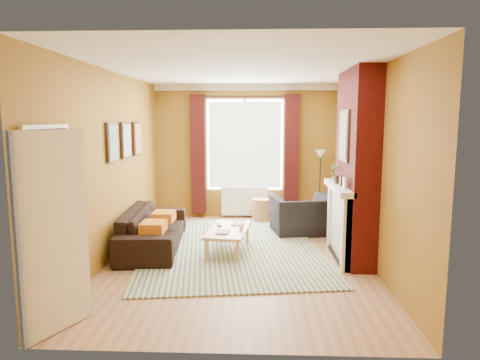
# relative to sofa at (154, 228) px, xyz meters

# --- Properties ---
(ground) EXTENTS (5.50, 5.50, 0.00)m
(ground) POSITION_rel_sofa_xyz_m (1.42, -0.40, -0.32)
(ground) COLOR #946643
(ground) RESTS_ON ground
(room_walls) EXTENTS (3.82, 5.54, 2.83)m
(room_walls) POSITION_rel_sofa_xyz_m (2.06, -0.13, 1.07)
(room_walls) COLOR #8E631B
(room_walls) RESTS_ON ground
(striped_rug) EXTENTS (3.27, 4.19, 0.02)m
(striped_rug) POSITION_rel_sofa_xyz_m (1.25, 0.04, -0.31)
(striped_rug) COLOR #324B89
(striped_rug) RESTS_ON ground
(sofa) EXTENTS (1.03, 2.25, 0.64)m
(sofa) POSITION_rel_sofa_xyz_m (0.00, 0.00, 0.00)
(sofa) COLOR black
(sofa) RESTS_ON ground
(armchair) EXTENTS (1.22, 1.12, 0.69)m
(armchair) POSITION_rel_sofa_xyz_m (2.51, 1.00, 0.03)
(armchair) COLOR black
(armchair) RESTS_ON ground
(coffee_table) EXTENTS (0.70, 1.21, 0.38)m
(coffee_table) POSITION_rel_sofa_xyz_m (1.24, -0.21, 0.02)
(coffee_table) COLOR tan
(coffee_table) RESTS_ON ground
(wicker_stool) EXTENTS (0.47, 0.47, 0.46)m
(wicker_stool) POSITION_rel_sofa_xyz_m (1.77, 1.95, -0.09)
(wicker_stool) COLOR #A57547
(wicker_stool) RESTS_ON ground
(floor_lamp) EXTENTS (0.28, 0.28, 1.47)m
(floor_lamp) POSITION_rel_sofa_xyz_m (2.97, 2.00, 0.84)
(floor_lamp) COLOR black
(floor_lamp) RESTS_ON ground
(book_a) EXTENTS (0.23, 0.29, 0.03)m
(book_a) POSITION_rel_sofa_xyz_m (1.07, -0.43, 0.08)
(book_a) COLOR #999999
(book_a) RESTS_ON coffee_table
(book_b) EXTENTS (0.24, 0.31, 0.02)m
(book_b) POSITION_rel_sofa_xyz_m (1.28, 0.12, 0.08)
(book_b) COLOR #999999
(book_b) RESTS_ON coffee_table
(mug) EXTENTS (0.09, 0.09, 0.08)m
(mug) POSITION_rel_sofa_xyz_m (1.44, -0.28, 0.11)
(mug) COLOR #999999
(mug) RESTS_ON coffee_table
(tv_remote) EXTENTS (0.09, 0.17, 0.02)m
(tv_remote) POSITION_rel_sofa_xyz_m (1.08, -0.02, 0.08)
(tv_remote) COLOR #242426
(tv_remote) RESTS_ON coffee_table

